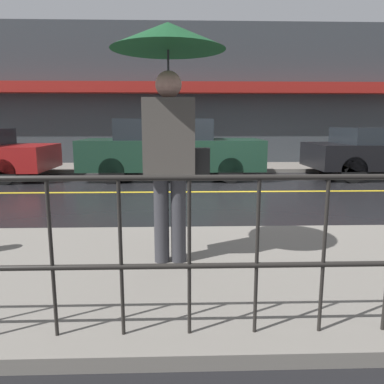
% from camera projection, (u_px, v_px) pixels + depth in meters
% --- Properties ---
extents(ground_plane, '(80.00, 80.00, 0.00)m').
position_uv_depth(ground_plane, '(233.00, 192.00, 8.04)').
color(ground_plane, black).
extents(sidewalk_near, '(28.00, 2.80, 0.10)m').
position_uv_depth(sidewalk_near, '(297.00, 270.00, 3.62)').
color(sidewalk_near, slate).
rests_on(sidewalk_near, ground_plane).
extents(sidewalk_far, '(28.00, 2.02, 0.10)m').
position_uv_depth(sidewalk_far, '(215.00, 167.00, 12.06)').
color(sidewalk_far, slate).
rests_on(sidewalk_far, ground_plane).
extents(lane_marking, '(25.20, 0.12, 0.01)m').
position_uv_depth(lane_marking, '(233.00, 192.00, 8.04)').
color(lane_marking, gold).
rests_on(lane_marking, ground_plane).
extents(building_storefront, '(28.00, 0.85, 4.75)m').
position_uv_depth(building_storefront, '(213.00, 95.00, 12.75)').
color(building_storefront, '#383D42').
rests_on(building_storefront, ground_plane).
extents(railing_foreground, '(12.00, 0.04, 1.04)m').
position_uv_depth(railing_foreground, '(359.00, 234.00, 2.36)').
color(railing_foreground, black).
rests_on(railing_foreground, sidewalk_near).
extents(pedestrian, '(1.04, 1.04, 2.24)m').
position_uv_depth(pedestrian, '(169.00, 82.00, 3.41)').
color(pedestrian, '#333338').
rests_on(pedestrian, sidewalk_near).
extents(car_dark_green, '(4.66, 1.75, 1.56)m').
position_uv_depth(car_dark_green, '(170.00, 149.00, 9.82)').
color(car_dark_green, '#193828').
rests_on(car_dark_green, ground_plane).
extents(car_black, '(3.93, 1.93, 1.34)m').
position_uv_depth(car_black, '(383.00, 152.00, 10.01)').
color(car_black, black).
rests_on(car_black, ground_plane).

